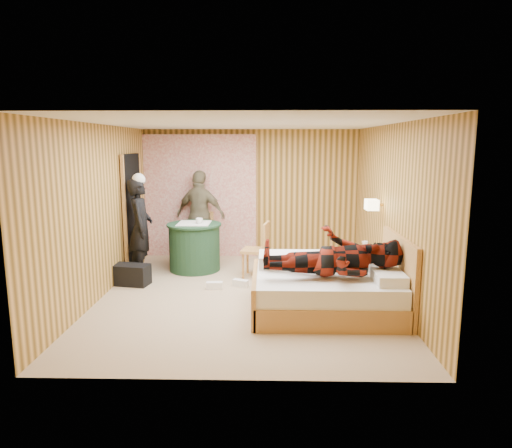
{
  "coord_description": "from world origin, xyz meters",
  "views": [
    {
      "loc": [
        0.31,
        -6.51,
        2.22
      ],
      "look_at": [
        0.15,
        0.12,
        1.05
      ],
      "focal_mm": 32.0,
      "sensor_mm": 36.0,
      "label": 1
    }
  ],
  "objects_px": {
    "man_at_table": "(201,215)",
    "man_on_bed": "(333,246)",
    "nightstand": "(366,267)",
    "chair_near": "(260,245)",
    "round_table": "(195,246)",
    "duffel_bag": "(131,275)",
    "woman_standing": "(141,228)",
    "wall_lamp": "(372,205)",
    "bed": "(327,289)",
    "chair_far": "(201,232)"
  },
  "relations": [
    {
      "from": "nightstand",
      "to": "man_at_table",
      "type": "height_order",
      "value": "man_at_table"
    },
    {
      "from": "duffel_bag",
      "to": "man_at_table",
      "type": "distance_m",
      "value": 2.04
    },
    {
      "from": "man_on_bed",
      "to": "chair_far",
      "type": "bearing_deg",
      "value": 125.39
    },
    {
      "from": "bed",
      "to": "duffel_bag",
      "type": "height_order",
      "value": "bed"
    },
    {
      "from": "nightstand",
      "to": "man_at_table",
      "type": "distance_m",
      "value": 3.34
    },
    {
      "from": "wall_lamp",
      "to": "woman_standing",
      "type": "height_order",
      "value": "woman_standing"
    },
    {
      "from": "round_table",
      "to": "man_at_table",
      "type": "distance_m",
      "value": 0.91
    },
    {
      "from": "chair_far",
      "to": "man_at_table",
      "type": "bearing_deg",
      "value": 116.7
    },
    {
      "from": "chair_near",
      "to": "duffel_bag",
      "type": "bearing_deg",
      "value": -66.08
    },
    {
      "from": "bed",
      "to": "man_on_bed",
      "type": "distance_m",
      "value": 0.69
    },
    {
      "from": "round_table",
      "to": "chair_near",
      "type": "xyz_separation_m",
      "value": [
        1.16,
        -0.41,
        0.11
      ]
    },
    {
      "from": "duffel_bag",
      "to": "woman_standing",
      "type": "bearing_deg",
      "value": 96.38
    },
    {
      "from": "man_at_table",
      "to": "man_on_bed",
      "type": "bearing_deg",
      "value": 144.84
    },
    {
      "from": "duffel_bag",
      "to": "chair_near",
      "type": "bearing_deg",
      "value": 24.57
    },
    {
      "from": "bed",
      "to": "chair_near",
      "type": "bearing_deg",
      "value": 120.54
    },
    {
      "from": "duffel_bag",
      "to": "man_at_table",
      "type": "relative_size",
      "value": 0.33
    },
    {
      "from": "bed",
      "to": "chair_near",
      "type": "relative_size",
      "value": 2.1
    },
    {
      "from": "wall_lamp",
      "to": "bed",
      "type": "xyz_separation_m",
      "value": [
        -0.8,
        -1.08,
        -1.0
      ]
    },
    {
      "from": "chair_far",
      "to": "bed",
      "type": "bearing_deg",
      "value": -42.0
    },
    {
      "from": "man_at_table",
      "to": "chair_far",
      "type": "bearing_deg",
      "value": 125.72
    },
    {
      "from": "wall_lamp",
      "to": "duffel_bag",
      "type": "xyz_separation_m",
      "value": [
        -3.77,
        0.0,
        -1.14
      ]
    },
    {
      "from": "man_on_bed",
      "to": "round_table",
      "type": "bearing_deg",
      "value": 133.79
    },
    {
      "from": "round_table",
      "to": "wall_lamp",
      "type": "bearing_deg",
      "value": -17.32
    },
    {
      "from": "duffel_bag",
      "to": "man_at_table",
      "type": "xyz_separation_m",
      "value": [
        0.89,
        1.7,
        0.7
      ]
    },
    {
      "from": "nightstand",
      "to": "chair_near",
      "type": "bearing_deg",
      "value": 164.83
    },
    {
      "from": "man_at_table",
      "to": "man_on_bed",
      "type": "relative_size",
      "value": 0.97
    },
    {
      "from": "bed",
      "to": "woman_standing",
      "type": "relative_size",
      "value": 1.18
    },
    {
      "from": "round_table",
      "to": "chair_near",
      "type": "bearing_deg",
      "value": -19.24
    },
    {
      "from": "man_at_table",
      "to": "man_on_bed",
      "type": "height_order",
      "value": "man_on_bed"
    },
    {
      "from": "chair_far",
      "to": "chair_near",
      "type": "xyz_separation_m",
      "value": [
        1.15,
        -1.16,
        0.0
      ]
    },
    {
      "from": "wall_lamp",
      "to": "bed",
      "type": "relative_size",
      "value": 0.13
    },
    {
      "from": "wall_lamp",
      "to": "man_on_bed",
      "type": "distance_m",
      "value": 1.56
    },
    {
      "from": "chair_far",
      "to": "chair_near",
      "type": "distance_m",
      "value": 1.63
    },
    {
      "from": "bed",
      "to": "woman_standing",
      "type": "height_order",
      "value": "woman_standing"
    },
    {
      "from": "round_table",
      "to": "chair_far",
      "type": "relative_size",
      "value": 1.03
    },
    {
      "from": "wall_lamp",
      "to": "man_on_bed",
      "type": "height_order",
      "value": "man_on_bed"
    },
    {
      "from": "round_table",
      "to": "man_on_bed",
      "type": "distance_m",
      "value": 3.1
    },
    {
      "from": "wall_lamp",
      "to": "round_table",
      "type": "bearing_deg",
      "value": 162.68
    },
    {
      "from": "round_table",
      "to": "man_at_table",
      "type": "relative_size",
      "value": 0.56
    },
    {
      "from": "nightstand",
      "to": "man_at_table",
      "type": "bearing_deg",
      "value": 149.67
    },
    {
      "from": "chair_far",
      "to": "man_at_table",
      "type": "relative_size",
      "value": 0.54
    },
    {
      "from": "bed",
      "to": "duffel_bag",
      "type": "bearing_deg",
      "value": 160.06
    },
    {
      "from": "chair_far",
      "to": "woman_standing",
      "type": "relative_size",
      "value": 0.56
    },
    {
      "from": "nightstand",
      "to": "man_at_table",
      "type": "relative_size",
      "value": 0.36
    },
    {
      "from": "chair_near",
      "to": "man_at_table",
      "type": "height_order",
      "value": "man_at_table"
    },
    {
      "from": "round_table",
      "to": "nightstand",
      "type": "bearing_deg",
      "value": -16.86
    },
    {
      "from": "round_table",
      "to": "man_at_table",
      "type": "height_order",
      "value": "man_at_table"
    },
    {
      "from": "bed",
      "to": "man_on_bed",
      "type": "height_order",
      "value": "man_on_bed"
    },
    {
      "from": "bed",
      "to": "nightstand",
      "type": "height_order",
      "value": "bed"
    },
    {
      "from": "round_table",
      "to": "duffel_bag",
      "type": "xyz_separation_m",
      "value": [
        -0.89,
        -0.9,
        -0.26
      ]
    }
  ]
}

